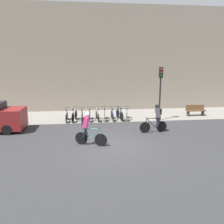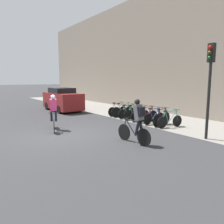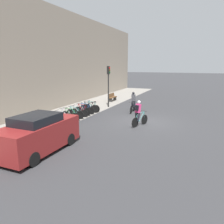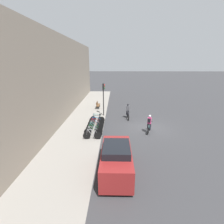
% 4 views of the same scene
% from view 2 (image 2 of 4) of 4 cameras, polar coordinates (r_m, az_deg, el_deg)
% --- Properties ---
extents(ground, '(200.00, 200.00, 0.00)m').
position_cam_2_polar(ground, '(10.34, -12.96, -5.85)').
color(ground, '#333335').
extents(kerb_strip, '(44.00, 4.50, 0.01)m').
position_cam_2_polar(kerb_strip, '(14.29, 12.84, -1.86)').
color(kerb_strip, gray).
rests_on(kerb_strip, ground).
extents(building_facade, '(44.00, 0.60, 9.28)m').
position_cam_2_polar(building_facade, '(16.20, 19.63, 15.54)').
color(building_facade, gray).
rests_on(building_facade, ground).
extents(cyclist_pink, '(1.66, 0.71, 1.78)m').
position_cam_2_polar(cyclist_pink, '(11.29, -15.04, 0.17)').
color(cyclist_pink, black).
rests_on(cyclist_pink, ground).
extents(cyclist_grey, '(1.78, 0.46, 1.78)m').
position_cam_2_polar(cyclist_grey, '(8.54, 6.56, -2.21)').
color(cyclist_grey, black).
rests_on(cyclist_grey, ground).
extents(parked_bike_0, '(0.46, 1.61, 0.96)m').
position_cam_2_polar(parked_bike_0, '(15.21, 1.48, 0.46)').
color(parked_bike_0, black).
rests_on(parked_bike_0, ground).
extents(parked_bike_1, '(0.47, 1.69, 0.99)m').
position_cam_2_polar(parked_bike_1, '(14.76, 2.82, 0.29)').
color(parked_bike_1, black).
rests_on(parked_bike_1, ground).
extents(parked_bike_2, '(0.46, 1.66, 0.94)m').
position_cam_2_polar(parked_bike_2, '(14.32, 4.24, -0.11)').
color(parked_bike_2, black).
rests_on(parked_bike_2, ground).
extents(parked_bike_3, '(0.46, 1.63, 0.96)m').
position_cam_2_polar(parked_bike_3, '(13.89, 5.75, -0.35)').
color(parked_bike_3, black).
rests_on(parked_bike_3, ground).
extents(parked_bike_4, '(0.46, 1.65, 0.94)m').
position_cam_2_polar(parked_bike_4, '(13.48, 7.36, -0.69)').
color(parked_bike_4, black).
rests_on(parked_bike_4, ground).
extents(parked_bike_5, '(0.46, 1.64, 0.97)m').
position_cam_2_polar(parked_bike_5, '(13.07, 9.07, -0.94)').
color(parked_bike_5, black).
rests_on(parked_bike_5, ground).
extents(parked_bike_6, '(0.46, 1.65, 0.95)m').
position_cam_2_polar(parked_bike_6, '(12.68, 10.89, -1.36)').
color(parked_bike_6, black).
rests_on(parked_bike_6, ground).
extents(parked_bike_7, '(0.46, 1.67, 0.98)m').
position_cam_2_polar(parked_bike_7, '(12.30, 12.83, -1.61)').
color(parked_bike_7, black).
rests_on(parked_bike_7, ground).
extents(parked_bike_8, '(0.46, 1.62, 0.94)m').
position_cam_2_polar(parked_bike_8, '(11.94, 14.87, -2.12)').
color(parked_bike_8, black).
rests_on(parked_bike_8, ground).
extents(traffic_light_pole, '(0.26, 0.30, 3.97)m').
position_cam_2_polar(traffic_light_pole, '(9.94, 24.21, 8.97)').
color(traffic_light_pole, black).
rests_on(traffic_light_pole, ground).
extents(parked_car, '(4.30, 1.84, 1.85)m').
position_cam_2_polar(parked_car, '(18.13, -12.81, 3.16)').
color(parked_car, maroon).
rests_on(parked_car, ground).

